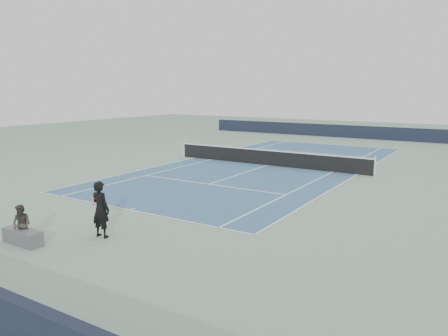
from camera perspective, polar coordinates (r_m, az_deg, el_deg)
The scene contains 7 objects.
ground at distance 26.91m, azimuth 5.68°, elevation 0.34°, with size 80.00×80.00×0.00m, color gray.
court_surface at distance 26.91m, azimuth 5.68°, elevation 0.36°, with size 10.97×23.77×0.01m, color #376083.
tennis_net at distance 26.82m, azimuth 5.70°, elevation 1.41°, with size 12.90×0.10×1.07m.
windscreen_far at distance 43.45m, azimuth 16.33°, elevation 4.57°, with size 30.00×0.25×1.20m, color black.
tennis_player at distance 14.30m, azimuth -15.83°, elevation -5.20°, with size 0.81×0.53×1.81m.
tennis_ball at distance 13.84m, azimuth -16.48°, elevation -9.53°, with size 0.07×0.07×0.07m, color #CDE12E.
spectator_bench at distance 14.61m, azimuth -24.86°, elevation -7.40°, with size 1.49×0.89×1.22m.
Camera 1 is at (11.77, -23.75, 4.64)m, focal length 35.00 mm.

